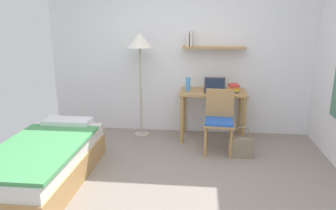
% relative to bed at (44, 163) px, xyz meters
% --- Properties ---
extents(ground_plane, '(5.28, 5.28, 0.00)m').
position_rel_bed_xyz_m(ground_plane, '(1.51, -0.07, -0.24)').
color(ground_plane, gray).
extents(wall_back, '(4.40, 0.27, 2.60)m').
position_rel_bed_xyz_m(wall_back, '(1.52, 1.95, 1.06)').
color(wall_back, white).
rests_on(wall_back, ground_plane).
extents(bed, '(0.91, 1.86, 0.54)m').
position_rel_bed_xyz_m(bed, '(0.00, 0.00, 0.00)').
color(bed, '#B2844C').
rests_on(bed, ground_plane).
extents(desk, '(1.01, 0.57, 0.76)m').
position_rel_bed_xyz_m(desk, '(1.96, 1.63, 0.37)').
color(desk, '#B2844C').
rests_on(desk, ground_plane).
extents(desk_chair, '(0.44, 0.43, 0.88)m').
position_rel_bed_xyz_m(desk_chair, '(2.04, 1.12, 0.25)').
color(desk_chair, '#B2844C').
rests_on(desk_chair, ground_plane).
extents(standing_lamp, '(0.40, 0.40, 1.63)m').
position_rel_bed_xyz_m(standing_lamp, '(0.83, 1.64, 1.20)').
color(standing_lamp, '#B2A893').
rests_on(standing_lamp, ground_plane).
extents(laptop, '(0.33, 0.23, 0.21)m').
position_rel_bed_xyz_m(laptop, '(1.98, 1.61, 0.57)').
color(laptop, '#2D2D33').
rests_on(laptop, desk).
extents(water_bottle, '(0.07, 0.07, 0.21)m').
position_rel_bed_xyz_m(water_bottle, '(1.57, 1.61, 0.63)').
color(water_bottle, '#4C99DB').
rests_on(water_bottle, desk).
extents(book_stack, '(0.18, 0.23, 0.11)m').
position_rel_bed_xyz_m(book_stack, '(2.27, 1.63, 0.58)').
color(book_stack, '#333338').
rests_on(book_stack, desk).
extents(handbag, '(0.33, 0.12, 0.44)m').
position_rel_bed_xyz_m(handbag, '(2.34, 0.94, -0.09)').
color(handbag, gray).
rests_on(handbag, ground_plane).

